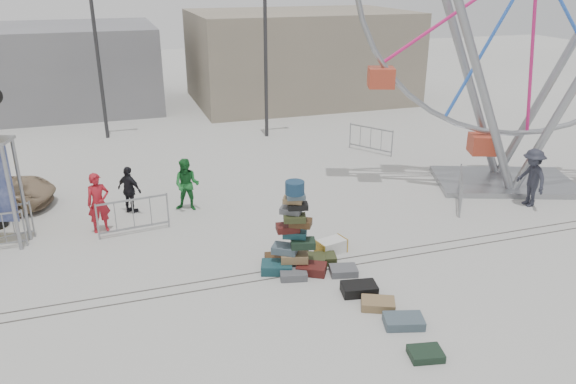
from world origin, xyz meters
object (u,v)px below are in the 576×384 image
object	(u,v)px
barricade_dummy_c	(133,216)
barricade_wheel_front	(460,190)
suitcase_tower	(294,245)
pedestrian_red	(98,203)
lamp_post_right	(267,36)
pedestrian_grey	(532,178)
steamer_trunk	(331,246)
lamp_post_left	(98,37)
barricade_wheel_back	(371,140)
pedestrian_green	(187,185)
pedestrian_black	(130,190)

from	to	relation	value
barricade_dummy_c	barricade_wheel_front	world-z (taller)	same
suitcase_tower	pedestrian_red	bearing A→B (deg)	161.75
lamp_post_right	pedestrian_grey	size ratio (longest dim) A/B	4.20
steamer_trunk	barricade_dummy_c	size ratio (longest dim) A/B	0.40
pedestrian_red	steamer_trunk	bearing A→B (deg)	-41.37
lamp_post_left	barricade_dummy_c	size ratio (longest dim) A/B	4.00
barricade_wheel_back	pedestrian_green	world-z (taller)	pedestrian_green
barricade_dummy_c	pedestrian_grey	world-z (taller)	pedestrian_grey
lamp_post_left	barricade_wheel_front	size ratio (longest dim) A/B	4.00
pedestrian_grey	suitcase_tower	bearing A→B (deg)	-75.57
barricade_dummy_c	lamp_post_right	bearing A→B (deg)	46.53
pedestrian_green	barricade_dummy_c	bearing A→B (deg)	-119.92
suitcase_tower	barricade_dummy_c	xyz separation A→B (m)	(-3.75, 3.41, -0.12)
barricade_wheel_front	pedestrian_green	world-z (taller)	pedestrian_green
lamp_post_left	barricade_dummy_c	distance (m)	11.39
barricade_wheel_front	pedestrian_red	distance (m)	11.22
suitcase_tower	barricade_wheel_front	xyz separation A→B (m)	(6.44, 2.28, -0.12)
suitcase_tower	pedestrian_green	distance (m)	5.09
barricade_dummy_c	pedestrian_red	size ratio (longest dim) A/B	1.12
lamp_post_right	pedestrian_green	size ratio (longest dim) A/B	4.73
lamp_post_right	barricade_wheel_front	distance (m)	11.17
pedestrian_black	barricade_dummy_c	bearing A→B (deg)	134.68
lamp_post_right	pedestrian_grey	world-z (taller)	lamp_post_right
suitcase_tower	barricade_wheel_front	size ratio (longest dim) A/B	1.21
pedestrian_grey	pedestrian_red	bearing A→B (deg)	-95.92
steamer_trunk	pedestrian_black	size ratio (longest dim) A/B	0.52
steamer_trunk	barricade_wheel_front	distance (m)	5.50
barricade_dummy_c	lamp_post_left	bearing A→B (deg)	85.95
suitcase_tower	barricade_wheel_back	world-z (taller)	suitcase_tower
barricade_dummy_c	barricade_wheel_front	bearing A→B (deg)	-12.64
pedestrian_red	pedestrian_green	size ratio (longest dim) A/B	1.05
barricade_wheel_back	lamp_post_left	bearing A→B (deg)	-153.26
steamer_trunk	pedestrian_grey	distance (m)	7.47
lamp_post_right	barricade_wheel_back	size ratio (longest dim) A/B	4.00
barricade_wheel_back	pedestrian_grey	size ratio (longest dim) A/B	1.05
barricade_dummy_c	pedestrian_green	xyz separation A→B (m)	(1.75, 1.26, 0.30)
barricade_wheel_front	barricade_dummy_c	bearing A→B (deg)	116.23
barricade_dummy_c	pedestrian_green	bearing A→B (deg)	29.53
pedestrian_red	pedestrian_black	bearing A→B (deg)	38.84
lamp_post_left	steamer_trunk	xyz separation A→B (m)	(5.41, -13.56, -4.30)
pedestrian_grey	barricade_wheel_back	bearing A→B (deg)	-156.74
pedestrian_red	pedestrian_black	size ratio (longest dim) A/B	1.17
barricade_wheel_back	pedestrian_grey	bearing A→B (deg)	-14.95
pedestrian_black	pedestrian_grey	bearing A→B (deg)	-150.55
suitcase_tower	pedestrian_black	size ratio (longest dim) A/B	1.59
pedestrian_black	pedestrian_grey	size ratio (longest dim) A/B	0.80
suitcase_tower	barricade_wheel_back	bearing A→B (deg)	75.04
lamp_post_right	barricade_wheel_front	xyz separation A→B (m)	(3.61, -9.81, -3.93)
lamp_post_right	pedestrian_green	world-z (taller)	lamp_post_right
suitcase_tower	pedestrian_red	world-z (taller)	suitcase_tower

